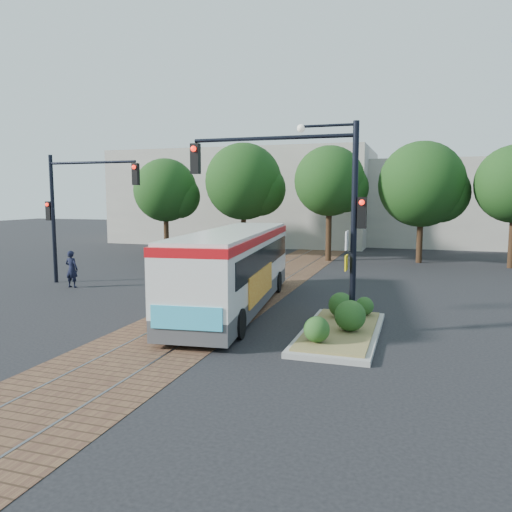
# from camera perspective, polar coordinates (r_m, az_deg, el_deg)

# --- Properties ---
(ground) EXTENTS (120.00, 120.00, 0.00)m
(ground) POSITION_cam_1_polar(r_m,az_deg,el_deg) (17.36, -5.87, -6.81)
(ground) COLOR black
(ground) RESTS_ON ground
(trackbed) EXTENTS (3.60, 40.00, 0.02)m
(trackbed) POSITION_cam_1_polar(r_m,az_deg,el_deg) (21.00, -1.44, -4.37)
(trackbed) COLOR brown
(trackbed) RESTS_ON ground
(tree_row) EXTENTS (26.40, 5.60, 7.67)m
(tree_row) POSITION_cam_1_polar(r_m,az_deg,el_deg) (32.34, 8.01, 8.13)
(tree_row) COLOR #382314
(tree_row) RESTS_ON ground
(warehouses) EXTENTS (40.00, 13.00, 8.00)m
(warehouses) POSITION_cam_1_polar(r_m,az_deg,el_deg) (44.78, 8.55, 6.43)
(warehouses) COLOR #ADA899
(warehouses) RESTS_ON ground
(city_bus) EXTENTS (3.51, 10.89, 2.86)m
(city_bus) POSITION_cam_1_polar(r_m,az_deg,el_deg) (18.18, -2.41, -1.04)
(city_bus) COLOR #424244
(city_bus) RESTS_ON ground
(traffic_island) EXTENTS (2.20, 5.20, 1.13)m
(traffic_island) POSITION_cam_1_polar(r_m,az_deg,el_deg) (15.14, 9.77, -7.64)
(traffic_island) COLOR gray
(traffic_island) RESTS_ON ground
(signal_pole_main) EXTENTS (5.49, 0.46, 6.00)m
(signal_pole_main) POSITION_cam_1_polar(r_m,az_deg,el_deg) (14.91, 6.45, 7.06)
(signal_pole_main) COLOR black
(signal_pole_main) RESTS_ON ground
(signal_pole_left) EXTENTS (4.99, 0.34, 6.00)m
(signal_pole_left) POSITION_cam_1_polar(r_m,az_deg,el_deg) (24.67, -20.23, 5.91)
(signal_pole_left) COLOR black
(signal_pole_left) RESTS_ON ground
(officer) EXTENTS (0.61, 0.41, 1.67)m
(officer) POSITION_cam_1_polar(r_m,az_deg,el_deg) (23.88, -20.33, -1.41)
(officer) COLOR black
(officer) RESTS_ON ground
(parked_car) EXTENTS (4.54, 3.32, 1.22)m
(parked_car) POSITION_cam_1_polar(r_m,az_deg,el_deg) (27.51, -7.31, -0.47)
(parked_car) COLOR black
(parked_car) RESTS_ON ground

